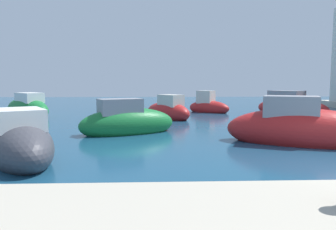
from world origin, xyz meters
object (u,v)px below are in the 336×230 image
Objects in this scene: moored_boat_4 at (19,142)px; moored_boat_7 at (208,106)px; moored_boat_1 at (302,129)px; moored_boat_3 at (168,111)px; moored_boat_2 at (127,122)px; moored_boat_0 at (28,108)px; moored_boat_5 at (290,107)px.

moored_boat_4 is 1.47× the size of moored_boat_7.
moored_boat_1 reaches higher than moored_boat_3.
moored_boat_2 is 5.66m from moored_boat_3.
moored_boat_1 reaches higher than moored_boat_4.
moored_boat_0 reaches higher than moored_boat_4.
moored_boat_5 is (3.80, 9.82, -0.01)m from moored_boat_1.
moored_boat_0 is 1.42× the size of moored_boat_7.
moored_boat_1 is 1.09× the size of moored_boat_5.
moored_boat_5 is at bearing 17.28° from moored_boat_7.
moored_boat_5 is (16.88, 0.10, 0.02)m from moored_boat_0.
moored_boat_3 is 4.97m from moored_boat_7.
moored_boat_3 is (-4.31, 7.91, -0.08)m from moored_boat_1.
moored_boat_2 reaches higher than moored_boat_4.
moored_boat_0 is at bearing -130.69° from moored_boat_7.
moored_boat_3 is 0.76× the size of moored_boat_4.
moored_boat_5 reaches higher than moored_boat_2.
moored_boat_7 is at bearing -76.18° from moored_boat_3.
moored_boat_3 is 1.11× the size of moored_boat_7.
moored_boat_2 is (6.85, -7.13, -0.02)m from moored_boat_0.
moored_boat_1 is 9.05m from moored_boat_4.
moored_boat_3 is at bearing 142.22° from moored_boat_1.
moored_boat_2 is at bearing 121.44° from moored_boat_3.
moored_boat_4 is at bearing 116.49° from moored_boat_3.
moored_boat_0 reaches higher than moored_boat_3.
moored_boat_5 is 1.58× the size of moored_boat_7.
moored_boat_0 is 0.82× the size of moored_boat_1.
moored_boat_4 is 17.22m from moored_boat_5.
moored_boat_1 is 1.55× the size of moored_boat_3.
moored_boat_2 is 0.87× the size of moored_boat_5.
moored_boat_5 is (8.10, 1.90, 0.07)m from moored_boat_3.
moored_boat_0 is 0.90× the size of moored_boat_5.
moored_boat_2 is at bearing -79.08° from moored_boat_7.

